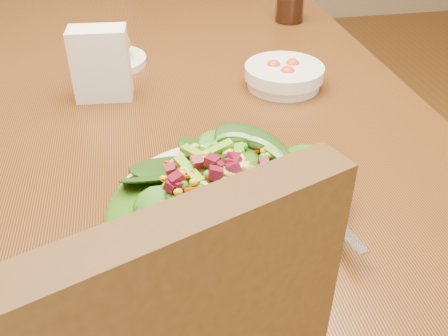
{
  "coord_description": "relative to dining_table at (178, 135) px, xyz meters",
  "views": [
    {
      "loc": [
        -0.07,
        -0.88,
        1.18
      ],
      "look_at": [
        0.03,
        -0.36,
        0.81
      ],
      "focal_mm": 40.0,
      "sensor_mm": 36.0,
      "label": 1
    }
  ],
  "objects": [
    {
      "name": "napkin_holder",
      "position": [
        -0.13,
        -0.01,
        0.17
      ],
      "size": [
        0.11,
        0.06,
        0.13
      ],
      "rotation": [
        0.0,
        0.0,
        -0.08
      ],
      "color": "white",
      "rests_on": "dining_table"
    },
    {
      "name": "dining_table",
      "position": [
        0.0,
        0.0,
        0.0
      ],
      "size": [
        0.9,
        1.4,
        0.75
      ],
      "color": "brown",
      "rests_on": "ground_plane"
    },
    {
      "name": "tomato_bowl",
      "position": [
        0.21,
        -0.02,
        0.12
      ],
      "size": [
        0.15,
        0.15,
        0.05
      ],
      "color": "silver",
      "rests_on": "dining_table"
    },
    {
      "name": "chair_far",
      "position": [
        0.19,
        1.06,
        -0.12
      ],
      "size": [
        0.56,
        0.57,
        1.0
      ],
      "rotation": [
        0.0,
        0.0,
        2.89
      ],
      "color": "#3C240F",
      "rests_on": "ground_plane"
    },
    {
      "name": "ground_plane",
      "position": [
        0.0,
        0.0,
        -0.65
      ],
      "size": [
        5.0,
        5.0,
        0.0
      ],
      "primitive_type": "plane",
      "color": "brown"
    },
    {
      "name": "bread_plate",
      "position": [
        -0.12,
        0.15,
        0.13
      ],
      "size": [
        0.15,
        0.15,
        0.08
      ],
      "color": "silver",
      "rests_on": "dining_table"
    },
    {
      "name": "salad_plate",
      "position": [
        0.04,
        -0.38,
        0.13
      ],
      "size": [
        0.3,
        0.3,
        0.09
      ],
      "rotation": [
        0.0,
        0.0,
        -0.22
      ],
      "color": "silver",
      "rests_on": "dining_table"
    }
  ]
}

